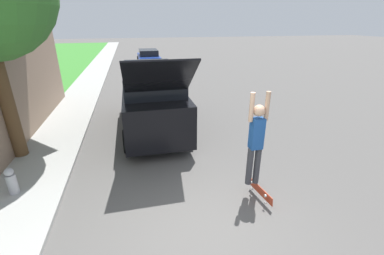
{
  "coord_description": "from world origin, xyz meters",
  "views": [
    {
      "loc": [
        -1.01,
        -3.65,
        3.55
      ],
      "look_at": [
        0.37,
        2.18,
        1.07
      ],
      "focal_mm": 24.0,
      "sensor_mm": 36.0,
      "label": 1
    }
  ],
  "objects": [
    {
      "name": "sidewalk",
      "position": [
        -3.6,
        6.0,
        0.05
      ],
      "size": [
        1.8,
        80.0,
        0.1
      ],
      "color": "#9E9E99",
      "rests_on": "ground_plane"
    },
    {
      "name": "skateboarder",
      "position": [
        1.31,
        0.58,
        1.38
      ],
      "size": [
        0.41,
        0.23,
        2.0
      ],
      "color": "#38383D",
      "rests_on": "ground_plane"
    },
    {
      "name": "fire_hydrant",
      "position": [
        -3.7,
        1.71,
        0.4
      ],
      "size": [
        0.2,
        0.2,
        0.62
      ],
      "color": "#99999E",
      "rests_on": "sidewalk"
    },
    {
      "name": "ground_plane",
      "position": [
        0.0,
        0.0,
        0.0
      ],
      "size": [
        120.0,
        120.0,
        0.0
      ],
      "primitive_type": "plane",
      "color": "#54514F"
    },
    {
      "name": "skateboard",
      "position": [
        1.45,
        0.41,
        0.21
      ],
      "size": [
        0.18,
        0.81,
        0.24
      ],
      "color": "#B73D23",
      "rests_on": "ground_plane"
    },
    {
      "name": "suv_parked",
      "position": [
        -0.39,
        4.9,
        1.16
      ],
      "size": [
        2.03,
        5.83,
        2.84
      ],
      "color": "black",
      "rests_on": "ground_plane"
    },
    {
      "name": "car_down_street",
      "position": [
        0.57,
        19.56,
        0.62
      ],
      "size": [
        1.88,
        4.48,
        1.31
      ],
      "color": "navy",
      "rests_on": "ground_plane"
    }
  ]
}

